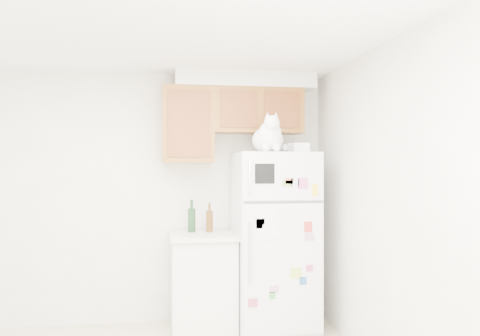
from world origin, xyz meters
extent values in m
cube|color=white|center=(0.00, 2.00, 1.25)|extent=(3.80, 0.04, 2.50)
cube|color=white|center=(0.00, -2.00, 1.25)|extent=(3.80, 0.04, 2.50)
cube|color=white|center=(1.90, 0.00, 1.25)|extent=(0.04, 4.00, 2.50)
cube|color=white|center=(0.00, 0.00, 2.50)|extent=(3.80, 4.00, 0.04)
cube|color=brown|center=(1.20, 1.82, 2.12)|extent=(0.90, 0.33, 0.45)
cube|color=brown|center=(0.50, 1.82, 1.98)|extent=(0.50, 0.33, 0.75)
cube|color=silver|center=(1.07, 1.83, 2.42)|extent=(1.40, 0.37, 0.15)
cube|color=white|center=(1.33, 1.62, 0.85)|extent=(0.76, 0.72, 1.70)
cube|color=white|center=(1.33, 1.25, 1.48)|extent=(0.74, 0.03, 0.44)
cube|color=white|center=(1.33, 1.25, 0.64)|extent=(0.74, 0.03, 1.19)
cube|color=#59595B|center=(1.33, 1.25, 1.25)|extent=(0.74, 0.03, 0.02)
cylinder|color=silver|center=(1.01, 1.22, 1.47)|extent=(0.02, 0.02, 0.32)
cylinder|color=silver|center=(1.01, 1.22, 0.80)|extent=(0.02, 0.02, 0.55)
cube|color=black|center=(1.15, 1.23, 1.50)|extent=(0.18, 0.00, 0.18)
cube|color=white|center=(1.17, 1.23, 1.05)|extent=(0.22, 0.00, 0.28)
cube|color=yellow|center=(1.61, 1.23, 1.35)|extent=(0.06, 0.00, 0.11)
cube|color=silver|center=(1.33, 1.23, 0.76)|extent=(0.06, 0.00, 0.05)
cube|color=#B2476E|center=(1.56, 1.23, 0.64)|extent=(0.06, 0.00, 0.06)
cube|color=#C13530|center=(1.55, 1.23, 1.02)|extent=(0.08, 0.00, 0.10)
cube|color=silver|center=(1.43, 1.23, 1.42)|extent=(0.08, 0.00, 0.08)
cube|color=#B27FA3|center=(1.23, 1.23, 0.46)|extent=(0.08, 0.00, 0.06)
cube|color=#BDD24A|center=(1.44, 1.23, 0.60)|extent=(0.10, 0.00, 0.10)
cube|color=#D76B43|center=(1.37, 1.23, 1.43)|extent=(0.07, 0.00, 0.06)
cube|color=#B480A7|center=(1.56, 1.23, 0.92)|extent=(0.09, 0.00, 0.07)
cube|color=#C85098|center=(1.50, 1.23, 1.41)|extent=(0.09, 0.00, 0.10)
cube|color=#B481B1|center=(1.11, 1.23, 1.07)|extent=(0.08, 0.00, 0.06)
cube|color=#265498|center=(1.50, 1.23, 0.53)|extent=(0.07, 0.00, 0.07)
cube|color=#BF7C3B|center=(1.10, 1.23, 1.05)|extent=(0.06, 0.00, 0.08)
cube|color=#8FA150|center=(1.35, 1.23, 1.41)|extent=(0.09, 0.00, 0.06)
cube|color=#B54865|center=(1.04, 1.23, 0.35)|extent=(0.09, 0.00, 0.08)
cube|color=#42924E|center=(1.22, 1.23, 0.41)|extent=(0.05, 0.00, 0.06)
cube|color=white|center=(0.64, 1.68, 0.44)|extent=(0.60, 0.60, 0.88)
cube|color=white|center=(0.64, 1.66, 0.90)|extent=(0.64, 0.64, 0.04)
ellipsoid|color=white|center=(1.23, 1.47, 1.82)|extent=(0.29, 0.39, 0.24)
ellipsoid|color=white|center=(1.23, 1.36, 1.87)|extent=(0.21, 0.17, 0.23)
sphere|color=white|center=(1.23, 1.30, 1.96)|extent=(0.14, 0.14, 0.14)
cone|color=white|center=(1.19, 1.30, 2.03)|extent=(0.05, 0.05, 0.06)
cone|color=white|center=(1.27, 1.30, 2.03)|extent=(0.05, 0.05, 0.06)
cone|color=#D88C8C|center=(1.19, 1.29, 2.02)|extent=(0.03, 0.03, 0.03)
cone|color=#D88C8C|center=(1.27, 1.29, 2.02)|extent=(0.03, 0.03, 0.03)
sphere|color=white|center=(1.23, 1.24, 1.94)|extent=(0.06, 0.06, 0.06)
sphere|color=white|center=(1.18, 1.32, 1.74)|extent=(0.08, 0.08, 0.08)
sphere|color=white|center=(1.28, 1.32, 1.74)|extent=(0.08, 0.08, 0.08)
cylinder|color=white|center=(1.35, 1.60, 1.74)|extent=(0.18, 0.24, 0.08)
cube|color=white|center=(1.57, 1.74, 1.75)|extent=(0.19, 0.14, 0.10)
cube|color=white|center=(1.57, 1.49, 1.74)|extent=(0.18, 0.15, 0.09)
camera|label=1|loc=(0.18, -3.20, 1.56)|focal=38.00mm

